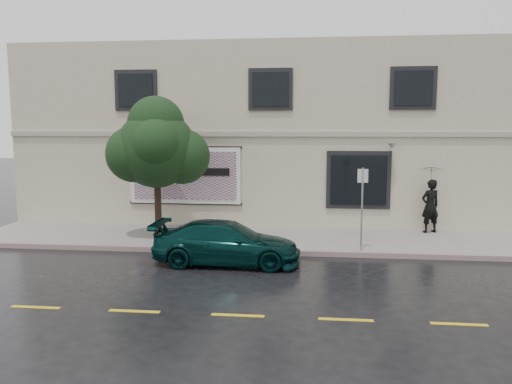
# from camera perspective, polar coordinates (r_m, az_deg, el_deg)

# --- Properties ---
(ground) EXTENTS (90.00, 90.00, 0.00)m
(ground) POSITION_cam_1_polar(r_m,az_deg,el_deg) (13.88, -0.02, -8.69)
(ground) COLOR black
(ground) RESTS_ON ground
(sidewalk) EXTENTS (20.00, 3.50, 0.15)m
(sidewalk) POSITION_cam_1_polar(r_m,az_deg,el_deg) (16.99, 1.15, -5.41)
(sidewalk) COLOR gray
(sidewalk) RESTS_ON ground
(curb) EXTENTS (20.00, 0.18, 0.16)m
(curb) POSITION_cam_1_polar(r_m,az_deg,el_deg) (15.30, 0.58, -6.86)
(curb) COLOR gray
(curb) RESTS_ON ground
(road_marking) EXTENTS (19.00, 0.12, 0.01)m
(road_marking) POSITION_cam_1_polar(r_m,az_deg,el_deg) (10.58, -2.10, -13.90)
(road_marking) COLOR gold
(road_marking) RESTS_ON ground
(building) EXTENTS (20.00, 8.12, 7.00)m
(building) POSITION_cam_1_polar(r_m,az_deg,el_deg) (22.30, 2.46, 6.53)
(building) COLOR beige
(building) RESTS_ON ground
(billboard) EXTENTS (4.30, 0.16, 2.20)m
(billboard) POSITION_cam_1_polar(r_m,az_deg,el_deg) (18.84, -8.14, 1.88)
(billboard) COLOR white
(billboard) RESTS_ON ground
(car) EXTENTS (4.20, 1.91, 1.21)m
(car) POSITION_cam_1_polar(r_m,az_deg,el_deg) (14.19, -3.37, -5.80)
(car) COLOR black
(car) RESTS_ON ground
(pedestrian) EXTENTS (0.81, 0.68, 1.89)m
(pedestrian) POSITION_cam_1_polar(r_m,az_deg,el_deg) (18.56, 19.29, -1.53)
(pedestrian) COLOR black
(pedestrian) RESTS_ON sidewalk
(umbrella) EXTENTS (1.21, 1.21, 0.68)m
(umbrella) POSITION_cam_1_polar(r_m,az_deg,el_deg) (18.41, 19.46, 2.43)
(umbrella) COLOR black
(umbrella) RESTS_ON pedestrian
(street_tree) EXTENTS (2.59, 2.59, 4.29)m
(street_tree) POSITION_cam_1_polar(r_m,az_deg,el_deg) (16.87, -11.30, 4.84)
(street_tree) COLOR black
(street_tree) RESTS_ON sidewalk
(fire_hydrant) EXTENTS (0.34, 0.32, 0.83)m
(fire_hydrant) POSITION_cam_1_polar(r_m,az_deg,el_deg) (15.93, -4.82, -4.55)
(fire_hydrant) COLOR white
(fire_hydrant) RESTS_ON sidewalk
(sign_pole) EXTENTS (0.31, 0.05, 2.51)m
(sign_pole) POSITION_cam_1_polar(r_m,az_deg,el_deg) (15.20, 12.04, -1.01)
(sign_pole) COLOR #92969A
(sign_pole) RESTS_ON sidewalk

